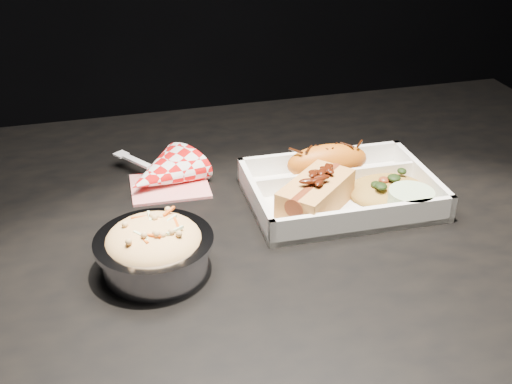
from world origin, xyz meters
TOP-DOWN VIEW (x-y plane):
  - dining_table at (0.00, 0.00)m, footprint 1.20×0.80m
  - food_tray at (0.10, 0.01)m, footprint 0.25×0.18m
  - fried_pastry at (0.10, 0.07)m, footprint 0.12×0.05m
  - hotdog at (0.06, -0.01)m, footprint 0.13×0.12m
  - fried_rice_mound at (0.17, -0.00)m, footprint 0.11×0.09m
  - cupcake_liner at (0.18, -0.05)m, footprint 0.06×0.06m
  - foil_coleslaw_cup at (-0.16, -0.09)m, footprint 0.14×0.14m
  - napkin_fork at (-0.13, 0.12)m, footprint 0.15×0.16m

SIDE VIEW (x-z plane):
  - dining_table at x=0.00m, z-range 0.28..1.03m
  - food_tray at x=0.10m, z-range 0.74..0.78m
  - napkin_fork at x=-0.13m, z-range 0.72..0.82m
  - cupcake_liner at x=0.18m, z-range 0.76..0.79m
  - fried_rice_mound at x=0.17m, z-range 0.76..0.79m
  - foil_coleslaw_cup at x=-0.16m, z-range 0.75..0.82m
  - fried_pastry at x=0.10m, z-range 0.76..0.81m
  - hotdog at x=0.06m, z-range 0.75..0.81m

